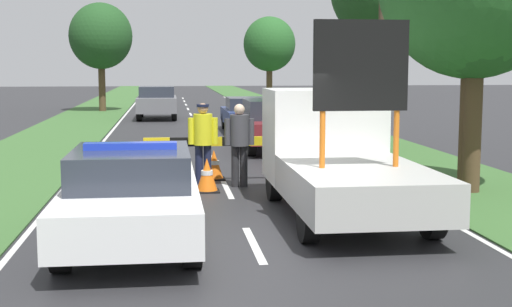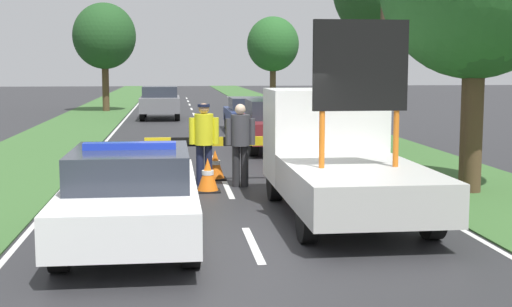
{
  "view_description": "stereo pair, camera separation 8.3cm",
  "coord_description": "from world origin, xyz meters",
  "views": [
    {
      "loc": [
        -1.24,
        -10.54,
        2.63
      ],
      "look_at": [
        0.28,
        1.67,
        1.1
      ],
      "focal_mm": 50.0,
      "sensor_mm": 36.0,
      "label": 1
    },
    {
      "loc": [
        -1.15,
        -10.55,
        2.63
      ],
      "look_at": [
        0.28,
        1.67,
        1.1
      ],
      "focal_mm": 50.0,
      "sensor_mm": 36.0,
      "label": 2
    }
  ],
  "objects": [
    {
      "name": "ground_plane",
      "position": [
        0.0,
        0.0,
        0.0
      ],
      "size": [
        160.0,
        160.0,
        0.0
      ],
      "primitive_type": "plane",
      "color": "#28282B"
    },
    {
      "name": "lane_markings",
      "position": [
        0.0,
        16.6,
        0.0
      ],
      "size": [
        7.01,
        64.58,
        0.01
      ],
      "color": "silver",
      "rests_on": "ground"
    },
    {
      "name": "grass_verge_left",
      "position": [
        -5.27,
        20.0,
        0.01
      ],
      "size": [
        3.44,
        120.0,
        0.03
      ],
      "color": "#38602D",
      "rests_on": "ground"
    },
    {
      "name": "grass_verge_right",
      "position": [
        5.27,
        20.0,
        0.01
      ],
      "size": [
        3.44,
        120.0,
        0.03
      ],
      "color": "#38602D",
      "rests_on": "ground"
    },
    {
      "name": "police_car",
      "position": [
        -1.78,
        0.05,
        0.73
      ],
      "size": [
        1.92,
        4.98,
        1.51
      ],
      "rotation": [
        0.0,
        0.0,
        0.09
      ],
      "color": "white",
      "rests_on": "ground"
    },
    {
      "name": "work_truck",
      "position": [
        1.78,
        1.88,
        1.04
      ],
      "size": [
        2.16,
        5.32,
        3.33
      ],
      "rotation": [
        0.0,
        0.0,
        3.1
      ],
      "color": "white",
      "rests_on": "ground"
    },
    {
      "name": "road_barrier",
      "position": [
        -0.02,
        5.39,
        0.86
      ],
      "size": [
        3.51,
        0.08,
        1.02
      ],
      "rotation": [
        0.0,
        0.0,
        0.06
      ],
      "color": "black",
      "rests_on": "ground"
    },
    {
      "name": "police_officer",
      "position": [
        -0.47,
        4.91,
        1.08
      ],
      "size": [
        0.65,
        0.41,
        1.81
      ],
      "rotation": [
        0.0,
        0.0,
        3.0
      ],
      "color": "#191E38",
      "rests_on": "ground"
    },
    {
      "name": "pedestrian_civilian",
      "position": [
        0.3,
        4.7,
        1.06
      ],
      "size": [
        0.65,
        0.41,
        1.8
      ],
      "rotation": [
        0.0,
        0.0,
        0.16
      ],
      "color": "#232326",
      "rests_on": "ground"
    },
    {
      "name": "traffic_cone_near_police",
      "position": [
        -0.19,
        5.76,
        0.34
      ],
      "size": [
        0.5,
        0.5,
        0.69
      ],
      "color": "black",
      "rests_on": "ground"
    },
    {
      "name": "traffic_cone_centre_front",
      "position": [
        -0.44,
        4.16,
        0.35
      ],
      "size": [
        0.51,
        0.51,
        0.71
      ],
      "color": "black",
      "rests_on": "ground"
    },
    {
      "name": "traffic_cone_near_truck",
      "position": [
        2.55,
        4.85,
        0.36
      ],
      "size": [
        0.53,
        0.53,
        0.72
      ],
      "color": "black",
      "rests_on": "ground"
    },
    {
      "name": "queued_car_wagon_maroon",
      "position": [
        2.01,
        11.28,
        0.82
      ],
      "size": [
        1.91,
        4.68,
        1.57
      ],
      "rotation": [
        0.0,
        0.0,
        3.14
      ],
      "color": "maroon",
      "rests_on": "ground"
    },
    {
      "name": "queued_car_hatch_blue",
      "position": [
        1.96,
        17.51,
        0.71
      ],
      "size": [
        1.9,
        4.38,
        1.36
      ],
      "rotation": [
        0.0,
        0.0,
        3.14
      ],
      "color": "navy",
      "rests_on": "ground"
    },
    {
      "name": "queued_car_suv_grey",
      "position": [
        -1.74,
        24.69,
        0.83
      ],
      "size": [
        1.89,
        4.08,
        1.6
      ],
      "rotation": [
        0.0,
        0.0,
        3.14
      ],
      "color": "slate",
      "rests_on": "ground"
    },
    {
      "name": "roadside_tree_near_right",
      "position": [
        5.08,
        33.41,
        3.89
      ],
      "size": [
        3.2,
        3.2,
        5.6
      ],
      "color": "#4C3823",
      "rests_on": "ground"
    },
    {
      "name": "roadside_tree_mid_left",
      "position": [
        -4.9,
        30.83,
        4.23
      ],
      "size": [
        3.53,
        3.53,
        6.12
      ],
      "color": "#4C3823",
      "rests_on": "ground"
    },
    {
      "name": "roadside_tree_mid_right",
      "position": [
        4.96,
        3.33,
        3.87
      ],
      "size": [
        2.96,
        2.96,
        5.46
      ],
      "color": "#4C3823",
      "rests_on": "ground"
    },
    {
      "name": "utility_pole",
      "position": [
        4.44,
        8.0,
        4.03
      ],
      "size": [
        1.2,
        0.2,
        7.82
      ],
      "color": "#473828",
      "rests_on": "ground"
    }
  ]
}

